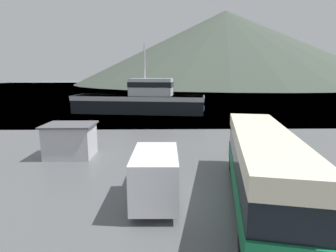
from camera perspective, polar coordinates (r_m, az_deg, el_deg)
name	(u,v)px	position (r m, az deg, el deg)	size (l,w,h in m)	color
water_surface	(170,85)	(148.14, 0.33, 8.84)	(240.00, 240.00, 0.00)	slate
hill_backdrop	(224,48)	(188.60, 12.17, 16.32)	(196.45, 196.45, 47.52)	#3D473D
tour_bus	(261,163)	(12.95, 19.65, -7.53)	(4.69, 11.44, 3.34)	#146B3D
delivery_van	(156,173)	(12.54, -2.67, -10.28)	(2.09, 5.31, 2.47)	silver
fishing_boat	(141,100)	(41.09, -5.89, 5.68)	(20.77, 7.91, 10.46)	black
storage_bin	(292,154)	(19.34, 25.40, -5.54)	(1.52, 1.31, 1.35)	olive
dock_kiosk	(71,140)	(20.25, -20.44, -2.90)	(3.51, 2.85, 2.41)	#B2B2B7
small_boat	(186,108)	(43.85, 4.03, 3.88)	(6.15, 3.34, 0.74)	#19234C
mooring_bollard	(244,128)	(28.91, 16.18, -0.33)	(0.33, 0.33, 0.66)	#B29919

